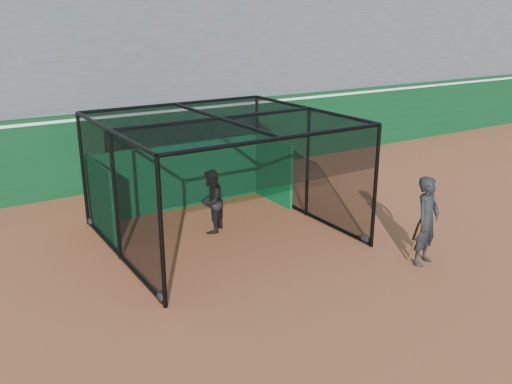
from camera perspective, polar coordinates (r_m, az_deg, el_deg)
ground at (r=11.26m, az=2.43°, el=-10.09°), size 120.00×120.00×0.00m
outfield_wall at (r=18.03m, az=-13.10°, el=4.71°), size 50.00×0.50×2.50m
grandstand at (r=21.20m, az=-17.31°, el=15.04°), size 50.00×7.85×8.95m
batting_cage at (r=13.37m, az=-3.70°, el=1.43°), size 5.43×5.26×2.99m
batter at (r=13.79m, az=-4.76°, el=-0.98°), size 1.01×1.00×1.65m
on_deck_player at (r=12.50m, az=17.49°, el=-2.94°), size 0.84×0.66×2.02m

